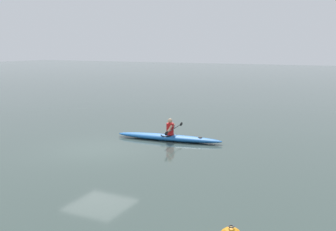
% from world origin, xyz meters
% --- Properties ---
extents(ground_plane, '(160.00, 160.00, 0.00)m').
position_xyz_m(ground_plane, '(0.00, 0.00, 0.00)').
color(ground_plane, '#384742').
extents(kayak, '(5.03, 1.28, 0.27)m').
position_xyz_m(kayak, '(-1.97, -2.60, 0.14)').
color(kayak, '#1959A5').
rests_on(kayak, ground).
extents(kayaker, '(0.53, 2.48, 0.75)m').
position_xyz_m(kayaker, '(-2.07, -2.61, 0.58)').
color(kayaker, red).
rests_on(kayaker, kayak).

